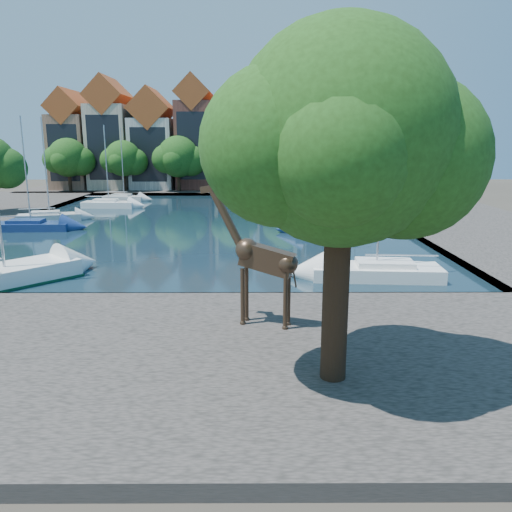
# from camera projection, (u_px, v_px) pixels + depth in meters

# --- Properties ---
(ground) EXTENTS (160.00, 160.00, 0.00)m
(ground) POSITION_uv_depth(u_px,v_px,m) (152.00, 302.00, 24.53)
(ground) COLOR #38332B
(ground) RESTS_ON ground
(water_basin) EXTENTS (38.00, 50.00, 0.08)m
(water_basin) POSITION_uv_depth(u_px,v_px,m) (202.00, 223.00, 47.90)
(water_basin) COLOR black
(water_basin) RESTS_ON ground
(near_quay) EXTENTS (50.00, 14.00, 0.50)m
(near_quay) POSITION_uv_depth(u_px,v_px,m) (112.00, 358.00, 17.65)
(near_quay) COLOR #504945
(near_quay) RESTS_ON ground
(far_quay) EXTENTS (60.00, 16.00, 0.50)m
(far_quay) POSITION_uv_depth(u_px,v_px,m) (222.00, 189.00, 79.03)
(far_quay) COLOR #504945
(far_quay) RESTS_ON ground
(right_quay) EXTENTS (14.00, 52.00, 0.50)m
(right_quay) POSITION_uv_depth(u_px,v_px,m) (461.00, 221.00, 47.96)
(right_quay) COLOR #504945
(right_quay) RESTS_ON ground
(plane_tree) EXTENTS (8.32, 6.40, 10.62)m
(plane_tree) POSITION_uv_depth(u_px,v_px,m) (345.00, 143.00, 14.06)
(plane_tree) COLOR #332114
(plane_tree) RESTS_ON near_quay
(townhouse_west_end) EXTENTS (5.44, 9.18, 14.93)m
(townhouse_west_end) POSITION_uv_depth(u_px,v_px,m) (73.00, 143.00, 77.32)
(townhouse_west_end) COLOR #8C644C
(townhouse_west_end) RESTS_ON far_quay
(townhouse_west_mid) EXTENTS (5.94, 9.18, 16.79)m
(townhouse_west_mid) POSITION_uv_depth(u_px,v_px,m) (112.00, 138.00, 77.15)
(townhouse_west_mid) COLOR #C6B598
(townhouse_west_mid) RESTS_ON far_quay
(townhouse_west_inner) EXTENTS (6.43, 9.18, 15.15)m
(townhouse_west_inner) POSITION_uv_depth(u_px,v_px,m) (154.00, 143.00, 77.37)
(townhouse_west_inner) COLOR beige
(townhouse_west_inner) RESTS_ON far_quay
(townhouse_center) EXTENTS (5.44, 9.18, 16.93)m
(townhouse_center) POSITION_uv_depth(u_px,v_px,m) (196.00, 137.00, 77.17)
(townhouse_center) COLOR brown
(townhouse_center) RESTS_ON far_quay
(townhouse_east_inner) EXTENTS (5.94, 9.18, 15.79)m
(townhouse_east_inner) POSITION_uv_depth(u_px,v_px,m) (234.00, 141.00, 77.34)
(townhouse_east_inner) COLOR tan
(townhouse_east_inner) RESTS_ON far_quay
(townhouse_east_mid) EXTENTS (6.43, 9.18, 16.65)m
(townhouse_east_mid) POSITION_uv_depth(u_px,v_px,m) (276.00, 138.00, 77.28)
(townhouse_east_mid) COLOR beige
(townhouse_east_mid) RESTS_ON far_quay
(townhouse_east_end) EXTENTS (5.44, 9.18, 14.43)m
(townhouse_east_end) POSITION_uv_depth(u_px,v_px,m) (318.00, 145.00, 77.54)
(townhouse_east_end) COLOR brown
(townhouse_east_end) RESTS_ON far_quay
(far_tree_far_west) EXTENTS (7.28, 5.60, 7.68)m
(far_tree_far_west) POSITION_uv_depth(u_px,v_px,m) (69.00, 159.00, 72.46)
(far_tree_far_west) COLOR #332114
(far_tree_far_west) RESTS_ON far_quay
(far_tree_west) EXTENTS (6.76, 5.20, 7.36)m
(far_tree_west) POSITION_uv_depth(u_px,v_px,m) (124.00, 160.00, 72.52)
(far_tree_west) COLOR #332114
(far_tree_west) RESTS_ON far_quay
(far_tree_mid_west) EXTENTS (7.80, 6.00, 8.00)m
(far_tree_mid_west) POSITION_uv_depth(u_px,v_px,m) (179.00, 158.00, 72.50)
(far_tree_mid_west) COLOR #332114
(far_tree_mid_west) RESTS_ON far_quay
(far_tree_mid_east) EXTENTS (7.02, 5.40, 7.52)m
(far_tree_mid_east) POSITION_uv_depth(u_px,v_px,m) (234.00, 159.00, 72.57)
(far_tree_mid_east) COLOR #332114
(far_tree_mid_east) RESTS_ON far_quay
(far_tree_east) EXTENTS (7.54, 5.80, 7.84)m
(far_tree_east) POSITION_uv_depth(u_px,v_px,m) (289.00, 158.00, 72.58)
(far_tree_east) COLOR #332114
(far_tree_east) RESTS_ON far_quay
(far_tree_far_east) EXTENTS (6.76, 5.20, 7.36)m
(far_tree_far_east) POSITION_uv_depth(u_px,v_px,m) (343.00, 160.00, 72.66)
(far_tree_far_east) COLOR #332114
(far_tree_far_east) RESTS_ON far_quay
(giraffe_statue) EXTENTS (3.82, 1.57, 5.57)m
(giraffe_statue) POSITION_uv_depth(u_px,v_px,m) (260.00, 258.00, 19.62)
(giraffe_statue) COLOR #3B2B1D
(giraffe_statue) RESTS_ON near_quay
(sailboat_left_b) EXTENTS (6.83, 2.66, 9.73)m
(sailboat_left_b) POSITION_uv_depth(u_px,v_px,m) (31.00, 224.00, 43.75)
(sailboat_left_b) COLOR navy
(sailboat_left_b) RESTS_ON water_basin
(sailboat_left_c) EXTENTS (6.23, 3.68, 9.87)m
(sailboat_left_c) POSITION_uv_depth(u_px,v_px,m) (50.00, 215.00, 48.86)
(sailboat_left_c) COLOR silver
(sailboat_left_c) RESTS_ON water_basin
(sailboat_left_d) EXTENTS (6.17, 2.50, 9.43)m
(sailboat_left_d) POSITION_uv_depth(u_px,v_px,m) (109.00, 203.00, 58.47)
(sailboat_left_d) COLOR white
(sailboat_left_d) RESTS_ON water_basin
(sailboat_left_e) EXTENTS (5.66, 2.86, 9.28)m
(sailboat_left_e) POSITION_uv_depth(u_px,v_px,m) (124.00, 197.00, 65.42)
(sailboat_left_e) COLOR beige
(sailboat_left_e) RESTS_ON water_basin
(sailboat_right_a) EXTENTS (7.37, 3.04, 12.35)m
(sailboat_right_a) POSITION_uv_depth(u_px,v_px,m) (376.00, 268.00, 28.33)
(sailboat_right_a) COLOR white
(sailboat_right_a) RESTS_ON water_basin
(sailboat_right_b) EXTENTS (7.37, 3.16, 10.97)m
(sailboat_right_b) POSITION_uv_depth(u_px,v_px,m) (335.00, 225.00, 43.01)
(sailboat_right_b) COLOR navy
(sailboat_right_b) RESTS_ON water_basin
(sailboat_right_c) EXTENTS (6.83, 4.09, 8.80)m
(sailboat_right_c) POSITION_uv_depth(u_px,v_px,m) (356.00, 216.00, 48.44)
(sailboat_right_c) COLOR white
(sailboat_right_c) RESTS_ON water_basin
(sailboat_right_d) EXTENTS (5.48, 2.98, 10.74)m
(sailboat_right_d) POSITION_uv_depth(u_px,v_px,m) (307.00, 196.00, 65.52)
(sailboat_right_d) COLOR silver
(sailboat_right_d) RESTS_ON water_basin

